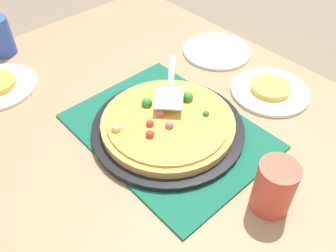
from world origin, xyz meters
The scene contains 9 objects.
dining_table centered at (0.00, 0.00, 0.64)m, with size 1.40×1.00×0.75m.
placemat centered at (0.00, 0.00, 0.75)m, with size 0.48×0.36×0.01m, color #145B42.
pizza_pan centered at (0.00, 0.00, 0.76)m, with size 0.38×0.38×0.01m, color black.
pizza centered at (0.00, 0.00, 0.78)m, with size 0.33×0.33×0.05m.
plate_near_left centered at (-0.08, -0.32, 0.76)m, with size 0.22×0.22×0.01m, color white.
plate_side centered at (0.16, -0.37, 0.76)m, with size 0.22×0.22×0.01m, color white.
served_slice_left centered at (-0.08, -0.32, 0.77)m, with size 0.11×0.11×0.02m, color #EAB747.
cup_far centered at (-0.30, -0.01, 0.81)m, with size 0.08×0.08×0.12m, color #E04C38.
pizza_server centered at (0.07, -0.07, 0.82)m, with size 0.19×0.20×0.01m.
Camera 1 is at (-0.47, 0.43, 1.38)m, focal length 38.05 mm.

